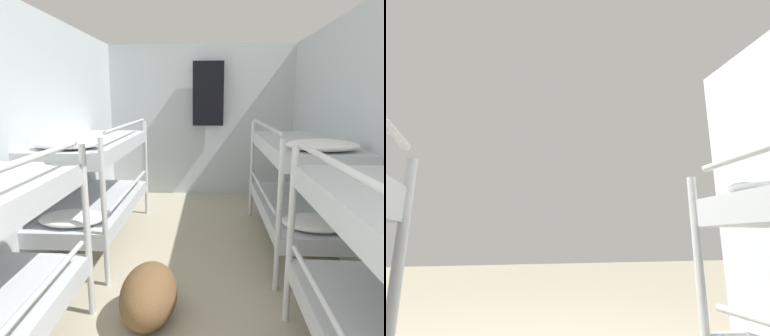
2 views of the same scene
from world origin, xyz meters
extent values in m
cube|color=silver|center=(-1.38, 2.67, 1.11)|extent=(0.06, 5.46, 2.21)
cube|color=silver|center=(0.00, 5.37, 1.11)|extent=(2.82, 0.06, 2.21)
cylinder|color=silver|center=(-0.66, 2.29, 0.59)|extent=(0.04, 0.04, 1.18)
cylinder|color=silver|center=(-0.66, 1.43, 0.57)|extent=(0.03, 1.50, 0.03)
cylinder|color=silver|center=(0.66, 2.29, 0.59)|extent=(0.04, 0.04, 1.18)
cylinder|color=silver|center=(0.66, 1.43, 0.57)|extent=(0.03, 1.50, 0.03)
cylinder|color=silver|center=(0.66, 1.43, 1.20)|extent=(0.03, 1.50, 0.03)
cylinder|color=silver|center=(-0.66, 2.66, 0.59)|extent=(0.04, 0.04, 1.18)
cylinder|color=silver|center=(-0.66, 4.37, 0.59)|extent=(0.04, 0.04, 1.18)
cube|color=silver|center=(-1.01, 3.51, 0.36)|extent=(0.69, 1.76, 0.13)
ellipsoid|color=white|center=(-1.01, 2.87, 0.48)|extent=(0.55, 0.40, 0.09)
cylinder|color=silver|center=(-0.66, 3.51, 0.57)|extent=(0.03, 1.50, 0.03)
cube|color=silver|center=(-1.01, 3.51, 1.00)|extent=(0.69, 1.76, 0.13)
ellipsoid|color=white|center=(-1.01, 2.87, 1.11)|extent=(0.55, 0.40, 0.09)
cylinder|color=silver|center=(-0.66, 3.51, 1.20)|extent=(0.03, 1.50, 0.03)
cylinder|color=silver|center=(0.66, 2.66, 0.59)|extent=(0.04, 0.04, 1.18)
cylinder|color=silver|center=(0.66, 4.37, 0.59)|extent=(0.04, 0.04, 1.18)
cube|color=silver|center=(1.01, 3.51, 0.36)|extent=(0.69, 1.76, 0.13)
ellipsoid|color=white|center=(1.01, 2.87, 0.48)|extent=(0.55, 0.40, 0.09)
cylinder|color=silver|center=(0.66, 3.51, 0.57)|extent=(0.03, 1.50, 0.03)
cube|color=silver|center=(1.01, 3.51, 1.00)|extent=(0.69, 1.76, 0.13)
ellipsoid|color=white|center=(1.01, 2.87, 1.11)|extent=(0.55, 0.40, 0.09)
cylinder|color=silver|center=(0.66, 3.51, 1.20)|extent=(0.03, 1.50, 0.03)
ellipsoid|color=brown|center=(-0.25, 2.24, 0.19)|extent=(0.38, 0.59, 0.38)
cube|color=black|center=(0.11, 5.22, 1.51)|extent=(0.44, 0.12, 0.90)
camera|label=1|loc=(0.14, 0.21, 1.48)|focal=32.00mm
camera|label=2|loc=(0.33, 1.89, 0.86)|focal=28.00mm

